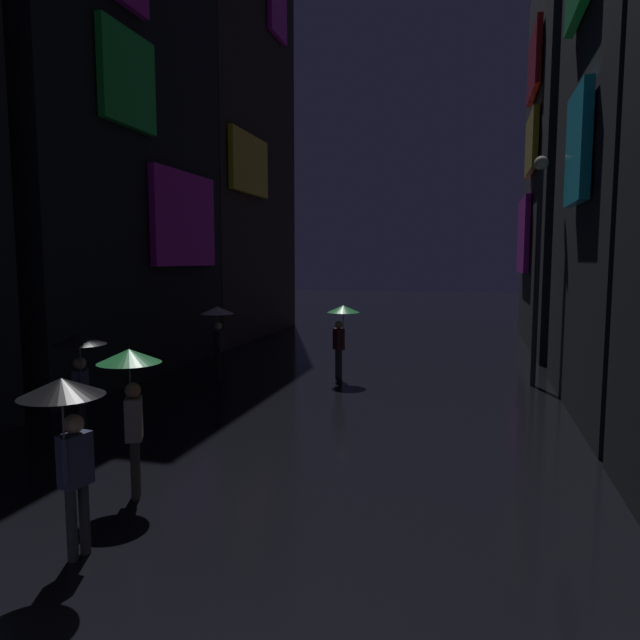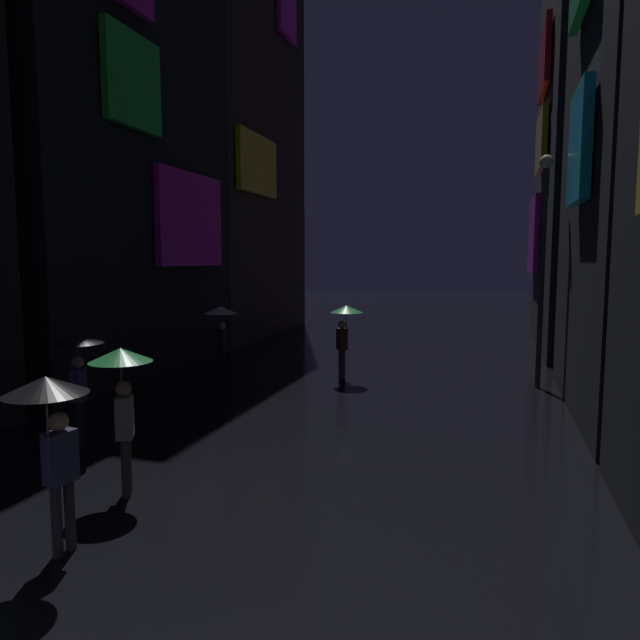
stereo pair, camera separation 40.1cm
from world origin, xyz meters
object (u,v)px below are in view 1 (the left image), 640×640
pedestrian_far_right_black (66,417)px  pedestrian_midstreet_centre_black (80,358)px  pedestrian_foreground_left_green (131,381)px  streetlamp_right_far (538,246)px  pedestrian_near_crossing_green (342,321)px  pedestrian_midstreet_left_clear (218,323)px

pedestrian_far_right_black → pedestrian_midstreet_centre_black: same height
pedestrian_foreground_left_green → streetlamp_right_far: (6.30, 9.08, 2.07)m
pedestrian_midstreet_centre_black → pedestrian_near_crossing_green: (3.08, 7.09, 0.00)m
pedestrian_foreground_left_green → pedestrian_near_crossing_green: size_ratio=1.00×
pedestrian_foreground_left_green → pedestrian_midstreet_centre_black: (-1.94, 1.42, 0.00)m
pedestrian_midstreet_centre_black → streetlamp_right_far: streetlamp_right_far is taller
pedestrian_far_right_black → pedestrian_near_crossing_green: same height
pedestrian_foreground_left_green → pedestrian_near_crossing_green: (1.14, 8.51, 0.00)m
streetlamp_right_far → pedestrian_far_right_black: bearing=-118.4°
pedestrian_foreground_left_green → pedestrian_midstreet_left_clear: 7.51m
pedestrian_far_right_black → streetlamp_right_far: 12.57m
pedestrian_far_right_black → pedestrian_midstreet_left_clear: same height
pedestrian_near_crossing_green → pedestrian_midstreet_left_clear: 3.43m
pedestrian_midstreet_left_clear → streetlamp_right_far: bearing=12.5°
pedestrian_foreground_left_green → streetlamp_right_far: 11.24m
pedestrian_near_crossing_green → pedestrian_far_right_black: bearing=-94.1°
pedestrian_far_right_black → pedestrian_near_crossing_green: 10.37m
pedestrian_foreground_left_green → streetlamp_right_far: bearing=55.2°
pedestrian_midstreet_left_clear → pedestrian_midstreet_centre_black: bearing=-89.0°
pedestrian_far_right_black → pedestrian_midstreet_left_clear: (-2.45, 9.07, 0.00)m
pedestrian_far_right_black → pedestrian_midstreet_centre_black: size_ratio=1.00×
streetlamp_right_far → pedestrian_midstreet_centre_black: bearing=-137.1°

